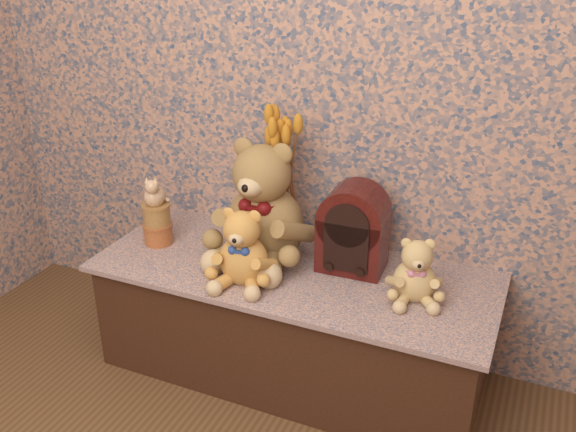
% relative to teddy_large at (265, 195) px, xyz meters
% --- Properties ---
extents(display_shelf, '(1.50, 0.61, 0.46)m').
position_rel_teddy_large_xyz_m(display_shelf, '(0.15, -0.07, -0.48)').
color(display_shelf, '#36466E').
rests_on(display_shelf, ground).
extents(teddy_large, '(0.40, 0.48, 0.50)m').
position_rel_teddy_large_xyz_m(teddy_large, '(0.00, 0.00, 0.00)').
color(teddy_large, olive).
rests_on(teddy_large, display_shelf).
extents(teddy_medium, '(0.28, 0.32, 0.30)m').
position_rel_teddy_large_xyz_m(teddy_medium, '(0.01, -0.20, -0.10)').
color(teddy_medium, '#CB8839').
rests_on(teddy_medium, display_shelf).
extents(teddy_small, '(0.26, 0.28, 0.24)m').
position_rel_teddy_large_xyz_m(teddy_small, '(0.60, -0.08, -0.13)').
color(teddy_small, '#E4BD6C').
rests_on(teddy_small, display_shelf).
extents(cathedral_radio, '(0.25, 0.18, 0.33)m').
position_rel_teddy_large_xyz_m(cathedral_radio, '(0.34, 0.04, -0.08)').
color(cathedral_radio, '#3B0D0A').
rests_on(cathedral_radio, display_shelf).
extents(ceramic_vase, '(0.12, 0.12, 0.19)m').
position_rel_teddy_large_xyz_m(ceramic_vase, '(0.02, 0.09, -0.16)').
color(ceramic_vase, tan).
rests_on(ceramic_vase, display_shelf).
extents(dried_stalks, '(0.29, 0.29, 0.43)m').
position_rel_teddy_large_xyz_m(dried_stalks, '(0.02, 0.09, 0.15)').
color(dried_stalks, orange).
rests_on(dried_stalks, ceramic_vase).
extents(biscuit_tin_lower, '(0.12, 0.12, 0.08)m').
position_rel_teddy_large_xyz_m(biscuit_tin_lower, '(-0.44, -0.08, -0.21)').
color(biscuit_tin_lower, '#CB8A3B').
rests_on(biscuit_tin_lower, display_shelf).
extents(biscuit_tin_upper, '(0.14, 0.14, 0.08)m').
position_rel_teddy_large_xyz_m(biscuit_tin_upper, '(-0.44, -0.08, -0.13)').
color(biscuit_tin_upper, tan).
rests_on(biscuit_tin_upper, biscuit_tin_lower).
extents(cat_figurine, '(0.13, 0.13, 0.13)m').
position_rel_teddy_large_xyz_m(cat_figurine, '(-0.44, -0.08, -0.02)').
color(cat_figurine, silver).
rests_on(cat_figurine, biscuit_tin_upper).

